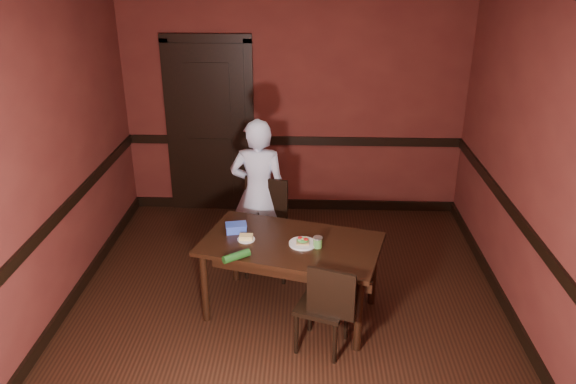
# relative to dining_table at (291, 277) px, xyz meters

# --- Properties ---
(floor) EXTENTS (4.00, 4.50, 0.01)m
(floor) POSITION_rel_dining_table_xyz_m (-0.04, -0.05, -0.35)
(floor) COLOR black
(floor) RESTS_ON ground
(wall_back) EXTENTS (4.00, 0.02, 2.70)m
(wall_back) POSITION_rel_dining_table_xyz_m (-0.04, 2.20, 1.00)
(wall_back) COLOR #58201A
(wall_back) RESTS_ON ground
(wall_front) EXTENTS (4.00, 0.02, 2.70)m
(wall_front) POSITION_rel_dining_table_xyz_m (-0.04, -2.30, 1.00)
(wall_front) COLOR #58201A
(wall_front) RESTS_ON ground
(wall_left) EXTENTS (0.02, 4.50, 2.70)m
(wall_left) POSITION_rel_dining_table_xyz_m (-2.04, -0.05, 1.00)
(wall_left) COLOR #58201A
(wall_left) RESTS_ON ground
(wall_right) EXTENTS (0.02, 4.50, 2.70)m
(wall_right) POSITION_rel_dining_table_xyz_m (1.96, -0.05, 1.00)
(wall_right) COLOR #58201A
(wall_right) RESTS_ON ground
(dado_back) EXTENTS (4.00, 0.03, 0.10)m
(dado_back) POSITION_rel_dining_table_xyz_m (-0.04, 2.18, 0.55)
(dado_back) COLOR black
(dado_back) RESTS_ON ground
(dado_left) EXTENTS (0.03, 4.50, 0.10)m
(dado_left) POSITION_rel_dining_table_xyz_m (-2.02, -0.05, 0.55)
(dado_left) COLOR black
(dado_left) RESTS_ON ground
(dado_right) EXTENTS (0.03, 4.50, 0.10)m
(dado_right) POSITION_rel_dining_table_xyz_m (1.95, -0.05, 0.55)
(dado_right) COLOR black
(dado_right) RESTS_ON ground
(baseboard_back) EXTENTS (4.00, 0.03, 0.12)m
(baseboard_back) POSITION_rel_dining_table_xyz_m (-0.04, 2.18, -0.29)
(baseboard_back) COLOR black
(baseboard_back) RESTS_ON ground
(baseboard_left) EXTENTS (0.03, 4.50, 0.12)m
(baseboard_left) POSITION_rel_dining_table_xyz_m (-2.02, -0.05, -0.29)
(baseboard_left) COLOR black
(baseboard_left) RESTS_ON ground
(baseboard_right) EXTENTS (0.03, 4.50, 0.12)m
(baseboard_right) POSITION_rel_dining_table_xyz_m (1.95, -0.05, -0.29)
(baseboard_right) COLOR black
(baseboard_right) RESTS_ON ground
(door) EXTENTS (1.05, 0.07, 2.20)m
(door) POSITION_rel_dining_table_xyz_m (-1.04, 2.16, 0.74)
(door) COLOR black
(door) RESTS_ON ground
(dining_table) EXTENTS (1.68, 1.22, 0.71)m
(dining_table) POSITION_rel_dining_table_xyz_m (0.00, 0.00, 0.00)
(dining_table) COLOR black
(dining_table) RESTS_ON floor
(chair_far) EXTENTS (0.53, 0.53, 0.94)m
(chair_far) POSITION_rel_dining_table_xyz_m (-0.23, 0.67, 0.12)
(chair_far) COLOR black
(chair_far) RESTS_ON floor
(chair_near) EXTENTS (0.49, 0.49, 0.82)m
(chair_near) POSITION_rel_dining_table_xyz_m (0.27, -0.47, 0.06)
(chair_near) COLOR black
(chair_near) RESTS_ON floor
(person) EXTENTS (0.58, 0.40, 1.54)m
(person) POSITION_rel_dining_table_xyz_m (-0.35, 0.91, 0.42)
(person) COLOR silver
(person) RESTS_ON floor
(sandwich_plate) EXTENTS (0.24, 0.24, 0.06)m
(sandwich_plate) POSITION_rel_dining_table_xyz_m (0.10, -0.03, 0.37)
(sandwich_plate) COLOR silver
(sandwich_plate) RESTS_ON dining_table
(sauce_jar) EXTENTS (0.08, 0.08, 0.09)m
(sauce_jar) POSITION_rel_dining_table_xyz_m (0.23, -0.08, 0.40)
(sauce_jar) COLOR #4C8A3B
(sauce_jar) RESTS_ON dining_table
(cheese_saucer) EXTENTS (0.15, 0.15, 0.05)m
(cheese_saucer) POSITION_rel_dining_table_xyz_m (-0.39, 0.03, 0.37)
(cheese_saucer) COLOR silver
(cheese_saucer) RESTS_ON dining_table
(food_tub) EXTENTS (0.21, 0.16, 0.08)m
(food_tub) POSITION_rel_dining_table_xyz_m (-0.49, 0.17, 0.39)
(food_tub) COLOR blue
(food_tub) RESTS_ON dining_table
(wrapped_veg) EXTENTS (0.23, 0.19, 0.07)m
(wrapped_veg) POSITION_rel_dining_table_xyz_m (-0.43, -0.31, 0.39)
(wrapped_veg) COLOR #194717
(wrapped_veg) RESTS_ON dining_table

